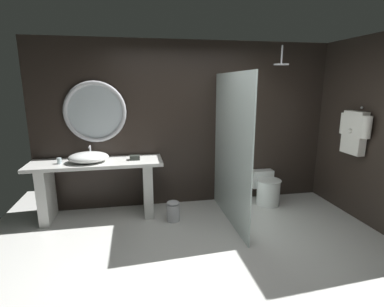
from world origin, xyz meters
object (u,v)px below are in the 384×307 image
at_px(vessel_sink, 89,157).
at_px(rain_shower_head, 281,63).
at_px(round_wall_mirror, 95,112).
at_px(hanging_bathrobe, 354,131).
at_px(tumbler_cup, 59,161).
at_px(tissue_box, 135,158).
at_px(waste_bin, 173,211).
at_px(toilet, 267,189).

height_order(vessel_sink, rain_shower_head, rain_shower_head).
distance_m(round_wall_mirror, hanging_bathrobe, 3.77).
height_order(tumbler_cup, hanging_bathrobe, hanging_bathrobe).
height_order(round_wall_mirror, hanging_bathrobe, round_wall_mirror).
relative_size(vessel_sink, rain_shower_head, 1.96).
bearing_deg(tissue_box, vessel_sink, -178.09).
relative_size(vessel_sink, hanging_bathrobe, 0.82).
height_order(tissue_box, rain_shower_head, rain_shower_head).
bearing_deg(round_wall_mirror, waste_bin, -30.82).
bearing_deg(round_wall_mirror, toilet, -5.57).
relative_size(tissue_box, waste_bin, 0.48).
xyz_separation_m(vessel_sink, tumbler_cup, (-0.39, -0.01, -0.03)).
relative_size(vessel_sink, tissue_box, 3.82).
relative_size(tumbler_cup, round_wall_mirror, 0.09).
distance_m(round_wall_mirror, waste_bin, 1.86).
bearing_deg(toilet, tissue_box, -179.22).
xyz_separation_m(rain_shower_head, toilet, (-0.07, 0.08, -1.99)).
distance_m(tumbler_cup, waste_bin, 1.75).
bearing_deg(hanging_bathrobe, vessel_sink, 170.67).
bearing_deg(rain_shower_head, round_wall_mirror, 172.89).
bearing_deg(vessel_sink, toilet, 1.04).
bearing_deg(waste_bin, tumbler_cup, 168.69).
bearing_deg(toilet, round_wall_mirror, 174.43).
relative_size(round_wall_mirror, waste_bin, 2.99).
relative_size(round_wall_mirror, rain_shower_head, 3.20).
bearing_deg(hanging_bathrobe, waste_bin, 173.52).
relative_size(vessel_sink, tumbler_cup, 6.59).
distance_m(tumbler_cup, rain_shower_head, 3.51).
distance_m(tissue_box, toilet, 2.22).
xyz_separation_m(rain_shower_head, waste_bin, (-1.69, -0.29, -2.09)).
bearing_deg(tissue_box, toilet, 0.78).
bearing_deg(vessel_sink, hanging_bathrobe, -9.33).
height_order(hanging_bathrobe, toilet, hanging_bathrobe).
height_order(round_wall_mirror, toilet, round_wall_mirror).
height_order(vessel_sink, round_wall_mirror, round_wall_mirror).
bearing_deg(tumbler_cup, rain_shower_head, -0.36).
height_order(tissue_box, hanging_bathrobe, hanging_bathrobe).
height_order(tumbler_cup, round_wall_mirror, round_wall_mirror).
height_order(tissue_box, round_wall_mirror, round_wall_mirror).
xyz_separation_m(round_wall_mirror, toilet, (2.68, -0.26, -1.29)).
distance_m(round_wall_mirror, toilet, 2.98).
height_order(rain_shower_head, toilet, rain_shower_head).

